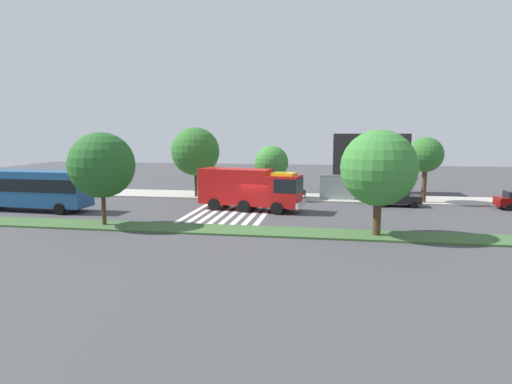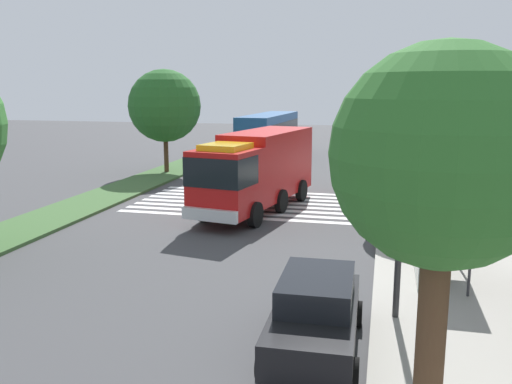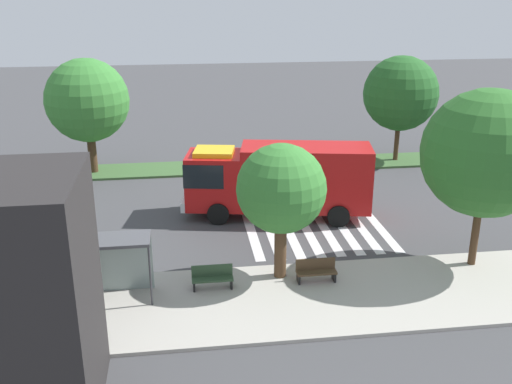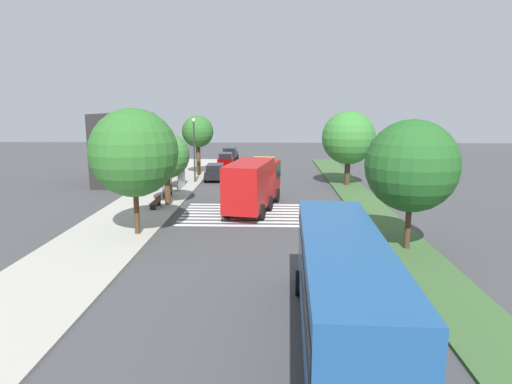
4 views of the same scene
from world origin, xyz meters
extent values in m
plane|color=#424244|center=(0.00, 0.00, 0.00)|extent=(120.00, 120.00, 0.00)
cube|color=#ADA89E|center=(0.00, 9.16, 0.07)|extent=(60.00, 5.53, 0.14)
cube|color=#3D6033|center=(0.00, -7.90, 0.07)|extent=(60.00, 3.00, 0.14)
cube|color=silver|center=(-5.33, 0.00, 0.01)|extent=(0.45, 11.52, 0.01)
cube|color=silver|center=(-4.43, 0.00, 0.01)|extent=(0.45, 11.52, 0.01)
cube|color=silver|center=(-3.53, 0.00, 0.01)|extent=(0.45, 11.52, 0.01)
cube|color=silver|center=(-2.63, 0.00, 0.01)|extent=(0.45, 11.52, 0.01)
cube|color=silver|center=(-1.73, 0.00, 0.01)|extent=(0.45, 11.52, 0.01)
cube|color=silver|center=(-0.83, 0.00, 0.01)|extent=(0.45, 11.52, 0.01)
cube|color=silver|center=(0.07, 0.00, 0.01)|extent=(0.45, 11.52, 0.01)
cube|color=silver|center=(0.97, 0.00, 0.01)|extent=(0.45, 11.52, 0.01)
cube|color=#B71414|center=(2.53, 0.10, 1.92)|extent=(3.16, 2.92, 2.74)
cube|color=#B71414|center=(-1.99, 0.94, 2.14)|extent=(6.78, 3.59, 3.18)
cube|color=black|center=(2.94, 0.02, 2.47)|extent=(2.41, 2.80, 1.20)
cube|color=silver|center=(3.99, -0.17, 0.80)|extent=(0.68, 2.46, 0.50)
cube|color=yellow|center=(2.53, 0.10, 3.41)|extent=(2.21, 2.04, 0.24)
cylinder|color=black|center=(2.48, 1.36, 0.55)|extent=(1.14, 0.49, 1.10)
cylinder|color=black|center=(2.04, -1.06, 0.55)|extent=(1.14, 0.49, 1.10)
cylinder|color=black|center=(-3.35, 2.44, 0.55)|extent=(1.14, 0.49, 1.10)
cylinder|color=black|center=(-3.80, 0.02, 0.55)|extent=(1.14, 0.49, 1.10)
cylinder|color=black|center=(-0.50, 1.91, 0.55)|extent=(1.14, 0.49, 1.10)
cylinder|color=black|center=(-0.95, -0.51, 0.55)|extent=(1.14, 0.49, 1.10)
cube|color=black|center=(12.74, 5.20, 0.70)|extent=(4.46, 1.92, 0.76)
cube|color=black|center=(12.52, 5.20, 1.38)|extent=(2.51, 1.66, 0.61)
cylinder|color=black|center=(14.18, 6.14, 0.32)|extent=(0.64, 0.23, 0.64)
cylinder|color=black|center=(14.22, 4.32, 0.32)|extent=(0.64, 0.23, 0.64)
cylinder|color=black|center=(11.26, 6.08, 0.32)|extent=(0.64, 0.23, 0.64)
cylinder|color=black|center=(11.30, 4.26, 0.32)|extent=(0.64, 0.23, 0.64)
cylinder|color=black|center=(22.34, 6.06, 0.32)|extent=(0.65, 0.24, 0.64)
cylinder|color=black|center=(22.38, 4.27, 0.32)|extent=(0.65, 0.24, 0.64)
cube|color=navy|center=(-20.15, -2.88, 2.06)|extent=(11.54, 2.99, 3.12)
cube|color=black|center=(-20.15, -2.88, 2.43)|extent=(11.32, 3.04, 1.12)
cylinder|color=black|center=(-24.11, -1.45, 0.50)|extent=(1.01, 0.34, 1.00)
cylinder|color=black|center=(-16.20, -4.31, 0.50)|extent=(1.01, 0.34, 1.00)
cylinder|color=black|center=(-16.10, -1.76, 0.50)|extent=(1.01, 0.34, 1.00)
cube|color=#4C4C51|center=(7.20, 8.33, 2.54)|extent=(3.50, 1.40, 0.12)
cube|color=#8C9E99|center=(7.20, 7.67, 1.34)|extent=(3.50, 0.08, 2.40)
cylinder|color=#333338|center=(5.50, 8.98, 1.34)|extent=(0.08, 0.08, 2.40)
cylinder|color=#333338|center=(8.90, 8.98, 1.34)|extent=(0.08, 0.08, 2.40)
cube|color=#2D472D|center=(3.20, 8.06, 0.55)|extent=(1.60, 0.50, 0.08)
cube|color=#2D472D|center=(3.20, 7.84, 0.82)|extent=(1.60, 0.06, 0.45)
cube|color=black|center=(2.48, 8.06, 0.33)|extent=(0.08, 0.45, 0.37)
cube|color=black|center=(3.92, 8.06, 0.33)|extent=(0.08, 0.45, 0.37)
cube|color=#4C3823|center=(-0.92, 8.06, 0.55)|extent=(1.60, 0.50, 0.08)
cube|color=#4C3823|center=(-0.92, 7.84, 0.82)|extent=(1.60, 0.06, 0.45)
cube|color=black|center=(-1.64, 8.06, 0.33)|extent=(0.08, 0.45, 0.37)
cube|color=black|center=(-0.20, 8.06, 0.33)|extent=(0.08, 0.45, 0.37)
cylinder|color=#2D2D30|center=(10.78, 7.00, 3.10)|extent=(0.16, 0.16, 5.91)
sphere|color=white|center=(10.78, 7.00, 6.23)|extent=(0.36, 0.36, 0.36)
cube|color=#282626|center=(10.90, 14.00, 3.44)|extent=(8.30, 4.15, 6.88)
cube|color=black|center=(10.90, 11.53, 2.80)|extent=(6.64, 0.80, 0.16)
cylinder|color=#47301E|center=(-7.80, 7.40, 1.66)|extent=(0.32, 0.32, 3.04)
sphere|color=#2D6B28|center=(-7.80, 7.40, 4.99)|extent=(5.16, 5.16, 5.16)
cylinder|color=#513823|center=(0.43, 7.40, 1.41)|extent=(0.49, 0.49, 2.53)
sphere|color=#387F33|center=(0.43, 7.40, 3.90)|extent=(3.51, 3.51, 3.51)
cylinder|color=#513823|center=(15.65, 7.40, 1.89)|extent=(0.47, 0.47, 3.51)
sphere|color=#2D6B28|center=(15.65, 7.40, 4.85)|extent=(3.43, 3.43, 3.43)
cylinder|color=#47301E|center=(-10.13, -7.90, 1.52)|extent=(0.31, 0.31, 2.76)
sphere|color=#235B23|center=(-10.13, -7.90, 4.60)|extent=(4.84, 4.84, 4.84)
cylinder|color=#47301E|center=(9.64, -7.90, 1.51)|extent=(0.53, 0.53, 2.75)
sphere|color=#387F33|center=(9.64, -7.90, 4.66)|extent=(5.05, 5.05, 5.05)
camera|label=1|loc=(6.49, -37.63, 6.94)|focal=30.66mm
camera|label=2|loc=(24.13, 6.54, 5.87)|focal=38.05mm
camera|label=3|loc=(4.24, 28.26, 11.36)|focal=41.04mm
camera|label=4|loc=(-33.95, -0.56, 7.75)|focal=32.02mm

